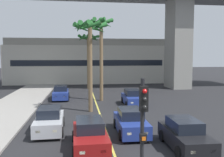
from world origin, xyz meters
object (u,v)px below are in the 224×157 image
at_px(car_queue_third, 185,135).
at_px(car_queue_sixth, 61,93).
at_px(car_queue_fifth, 131,122).
at_px(car_queue_second, 49,121).
at_px(palm_tree_near_median, 90,37).
at_px(car_queue_front, 133,98).
at_px(car_queue_fourth, 90,136).
at_px(palm_tree_mid_median, 88,46).
at_px(traffic_light_median_near, 143,127).
at_px(palm_tree_far_median, 101,37).

height_order(car_queue_third, car_queue_sixth, same).
bearing_deg(car_queue_fifth, car_queue_sixth, 111.70).
xyz_separation_m(car_queue_second, palm_tree_near_median, (2.89, 5.55, 5.79)).
distance_m(car_queue_fifth, palm_tree_near_median, 9.04).
relative_size(car_queue_sixth, palm_tree_near_median, 0.52).
bearing_deg(car_queue_sixth, car_queue_front, -30.61).
height_order(car_queue_third, car_queue_fourth, same).
relative_size(car_queue_front, palm_tree_mid_median, 0.51).
relative_size(traffic_light_median_near, palm_tree_mid_median, 0.52).
relative_size(car_queue_second, car_queue_fifth, 1.01).
height_order(car_queue_sixth, palm_tree_mid_median, palm_tree_mid_median).
bearing_deg(car_queue_sixth, palm_tree_mid_median, 68.61).
xyz_separation_m(palm_tree_mid_median, palm_tree_far_median, (1.05, -10.27, 0.57)).
xyz_separation_m(car_queue_third, traffic_light_median_near, (-3.57, -4.96, 1.99)).
height_order(car_queue_fourth, car_queue_fifth, same).
distance_m(car_queue_second, car_queue_sixth, 12.32).
relative_size(car_queue_fourth, palm_tree_far_median, 0.46).
bearing_deg(car_queue_third, car_queue_sixth, 115.00).
height_order(car_queue_front, car_queue_second, same).
bearing_deg(car_queue_second, traffic_light_median_near, -66.61).
bearing_deg(palm_tree_far_median, palm_tree_near_median, -105.29).
height_order(car_queue_third, palm_tree_mid_median, palm_tree_mid_median).
relative_size(car_queue_fifth, palm_tree_far_median, 0.46).
xyz_separation_m(car_queue_fourth, palm_tree_mid_median, (0.83, 24.54, 5.70)).
bearing_deg(palm_tree_mid_median, palm_tree_near_median, -91.51).
bearing_deg(car_queue_fourth, car_queue_sixth, 99.53).
height_order(palm_tree_near_median, palm_tree_mid_median, palm_tree_mid_median).
distance_m(traffic_light_median_near, palm_tree_mid_median, 30.33).
bearing_deg(palm_tree_near_median, car_queue_front, 29.15).
distance_m(car_queue_third, palm_tree_near_median, 12.04).
distance_m(car_queue_front, car_queue_third, 11.94).
xyz_separation_m(car_queue_second, car_queue_third, (7.43, -3.98, 0.00)).
bearing_deg(palm_tree_mid_median, car_queue_fifth, -85.25).
bearing_deg(car_queue_fourth, palm_tree_far_median, 82.49).
distance_m(car_queue_third, palm_tree_far_median, 16.43).
bearing_deg(traffic_light_median_near, car_queue_fourth, 104.09).
distance_m(car_queue_third, car_queue_fifth, 3.74).
height_order(car_queue_second, palm_tree_near_median, palm_tree_near_median).
height_order(car_queue_second, car_queue_third, same).
distance_m(car_queue_fourth, traffic_light_median_near, 6.07).
bearing_deg(palm_tree_mid_median, palm_tree_far_median, -84.17).
bearing_deg(car_queue_second, car_queue_fourth, -53.81).
height_order(car_queue_third, palm_tree_near_median, palm_tree_near_median).
relative_size(car_queue_fourth, traffic_light_median_near, 0.99).
distance_m(car_queue_sixth, palm_tree_far_median, 7.85).
bearing_deg(car_queue_front, palm_tree_near_median, -150.85).
relative_size(car_queue_second, traffic_light_median_near, 0.99).
relative_size(palm_tree_near_median, palm_tree_mid_median, 0.97).
bearing_deg(car_queue_sixth, palm_tree_far_median, -17.55).
bearing_deg(palm_tree_far_median, car_queue_front, -45.74).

